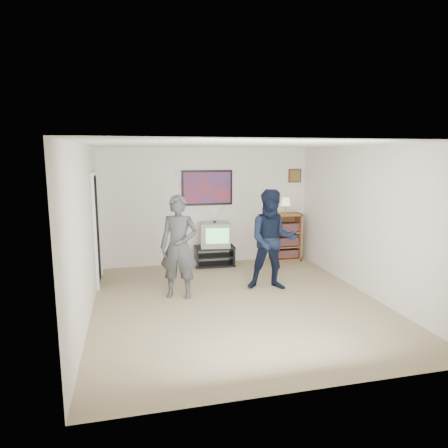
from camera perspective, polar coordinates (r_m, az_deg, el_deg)
name	(u,v)px	position (r m, az deg, el deg)	size (l,w,h in m)	color
room_shell	(232,223)	(6.53, 1.18, 0.19)	(4.51, 5.00, 2.51)	#8C7B58
media_stand	(214,256)	(8.56, -1.39, -4.57)	(0.86, 0.50, 0.42)	black
crt_television	(215,234)	(8.46, -1.32, -1.50)	(0.61, 0.52, 0.52)	gray
bookshelf	(286,237)	(9.01, 8.78, -1.86)	(0.65, 0.37, 1.06)	brown
table_lamp	(285,206)	(8.84, 8.78, 2.60)	(0.23, 0.23, 0.37)	#F3ECB8
person_tall	(179,247)	(6.59, -6.45, -3.27)	(0.63, 0.41, 1.71)	#3C3C3F
person_short	(272,240)	(7.00, 6.93, -2.29)	(0.86, 0.67, 1.76)	black
controller_left	(180,226)	(6.72, -6.35, -0.22)	(0.04, 0.13, 0.04)	white
controller_right	(270,224)	(7.17, 6.58, 0.05)	(0.03, 0.11, 0.03)	white
poster	(207,188)	(8.54, -2.42, 5.19)	(1.10, 0.03, 0.75)	black
air_vent	(181,174)	(8.44, -6.14, 7.13)	(0.28, 0.02, 0.14)	white
small_picture	(295,176)	(9.12, 10.08, 6.80)	(0.30, 0.03, 0.30)	#412614
doorway	(96,230)	(7.63, -17.79, -0.78)	(0.03, 0.85, 2.00)	black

